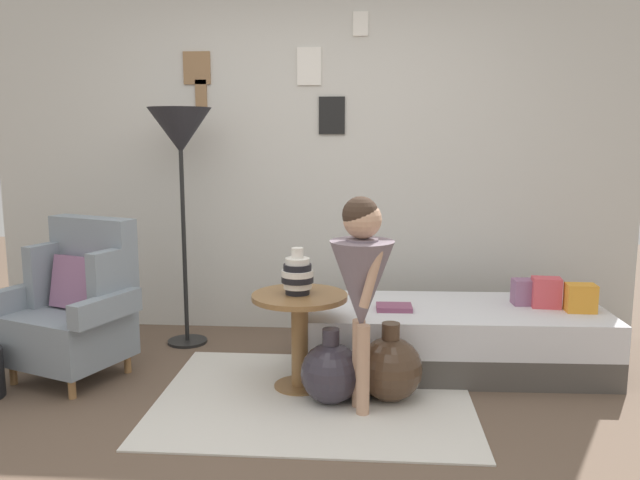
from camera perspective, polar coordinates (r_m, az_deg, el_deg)
name	(u,v)px	position (r m, az deg, el deg)	size (l,w,h in m)	color
ground_plane	(274,446)	(3.26, -4.10, -17.72)	(12.00, 12.00, 0.00)	brown
gallery_wall	(310,158)	(4.84, -0.89, 7.26)	(4.80, 0.12, 2.60)	beige
rug	(315,398)	(3.75, -0.47, -13.80)	(1.76, 1.39, 0.01)	silver
armchair	(77,306)	(4.23, -20.75, -5.51)	(0.88, 0.78, 0.97)	#9E7042
daybed	(451,337)	(4.24, 11.54, -8.43)	(1.92, 0.85, 0.40)	#4C4742
pillow_head	(581,298)	(4.28, 22.11, -4.79)	(0.18, 0.12, 0.17)	orange
pillow_mid	(546,292)	(4.31, 19.41, -4.41)	(0.17, 0.12, 0.19)	#D64C56
pillow_back	(527,292)	(4.34, 17.91, -4.40)	(0.19, 0.12, 0.16)	gray
side_table	(300,322)	(3.77, -1.81, -7.25)	(0.56, 0.56, 0.57)	olive
vase_striped	(297,275)	(3.71, -2.01, -3.12)	(0.19, 0.19, 0.27)	black
floor_lamp	(180,139)	(4.54, -12.28, 8.78)	(0.43, 0.43, 1.66)	black
person_child	(362,276)	(3.37, 3.72, -3.19)	(0.34, 0.34, 1.17)	tan
book_on_daybed	(394,307)	(4.05, 6.59, -5.96)	(0.22, 0.16, 0.03)	#874566
demijohn_near	(331,372)	(3.65, 0.97, -11.65)	(0.34, 0.34, 0.43)	#332D38
demijohn_far	(390,368)	(3.69, 6.23, -11.24)	(0.36, 0.36, 0.45)	#473323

